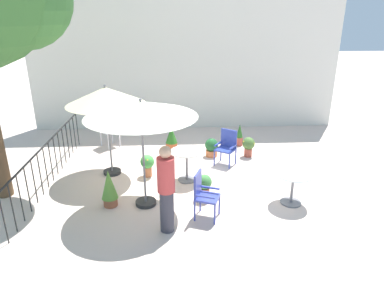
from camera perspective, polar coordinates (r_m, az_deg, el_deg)
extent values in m
plane|color=beige|center=(8.65, -0.10, -5.50)|extent=(60.00, 60.00, 0.00)
cube|color=silver|center=(12.04, -1.14, 13.86)|extent=(10.45, 0.30, 4.78)
cube|color=black|center=(8.77, -22.67, 0.29)|extent=(0.03, 5.30, 0.03)
cylinder|color=black|center=(6.92, -28.61, -10.80)|extent=(0.02, 0.02, 1.00)
cylinder|color=black|center=(7.19, -27.46, -9.37)|extent=(0.02, 0.02, 1.00)
cylinder|color=black|center=(7.47, -26.41, -8.05)|extent=(0.02, 0.02, 1.00)
cylinder|color=black|center=(7.76, -25.44, -6.83)|extent=(0.02, 0.02, 1.00)
cylinder|color=black|center=(8.05, -24.55, -5.69)|extent=(0.02, 0.02, 1.00)
cylinder|color=black|center=(8.34, -23.72, -4.63)|extent=(0.02, 0.02, 1.00)
cylinder|color=black|center=(8.64, -22.95, -3.64)|extent=(0.02, 0.02, 1.00)
cylinder|color=black|center=(8.95, -22.23, -2.72)|extent=(0.02, 0.02, 1.00)
cylinder|color=black|center=(9.25, -21.57, -1.85)|extent=(0.02, 0.02, 1.00)
cylinder|color=black|center=(9.57, -20.94, -1.05)|extent=(0.02, 0.02, 1.00)
cylinder|color=black|center=(9.88, -20.36, -0.29)|extent=(0.02, 0.02, 1.00)
cylinder|color=black|center=(10.20, -19.81, 0.42)|extent=(0.02, 0.02, 1.00)
cylinder|color=black|center=(10.51, -19.30, 1.08)|extent=(0.02, 0.02, 1.00)
cylinder|color=black|center=(10.83, -18.81, 1.71)|extent=(0.02, 0.02, 1.00)
cylinder|color=black|center=(11.16, -18.35, 2.30)|extent=(0.02, 0.02, 1.00)
cylinder|color=#2D2D2D|center=(7.56, -7.60, -9.52)|extent=(0.44, 0.44, 0.08)
cylinder|color=slate|center=(7.08, -8.01, -1.91)|extent=(0.04, 0.04, 2.25)
cone|color=beige|center=(6.77, -8.42, 5.72)|extent=(2.22, 2.22, 0.30)
sphere|color=slate|center=(6.72, -8.50, 7.21)|extent=(0.06, 0.06, 0.06)
cylinder|color=#2D2D2D|center=(9.08, -12.98, -4.48)|extent=(0.44, 0.44, 0.08)
cylinder|color=slate|center=(8.69, -13.53, 1.91)|extent=(0.04, 0.04, 2.22)
cone|color=beige|center=(8.45, -14.04, 7.70)|extent=(1.88, 1.88, 0.42)
sphere|color=slate|center=(8.40, -14.18, 9.28)|extent=(0.06, 0.06, 0.06)
cylinder|color=silver|center=(7.53, 16.44, -4.70)|extent=(0.81, 0.81, 0.02)
cylinder|color=slate|center=(7.69, 16.17, -7.09)|extent=(0.06, 0.06, 0.69)
cylinder|color=slate|center=(7.84, 15.93, -9.22)|extent=(0.44, 0.44, 0.03)
cylinder|color=silver|center=(8.20, -0.88, -1.22)|extent=(0.78, 0.78, 0.02)
cylinder|color=slate|center=(8.35, -0.86, -3.68)|extent=(0.06, 0.06, 0.75)
cylinder|color=slate|center=(8.50, -0.85, -5.88)|extent=(0.43, 0.43, 0.03)
cube|color=white|center=(10.78, -13.38, 2.04)|extent=(0.63, 0.63, 0.04)
cube|color=white|center=(10.61, -14.39, 3.09)|extent=(0.32, 0.36, 0.47)
cube|color=white|center=(10.57, -12.85, 2.39)|extent=(0.32, 0.28, 0.03)
cube|color=white|center=(10.92, -14.01, 2.88)|extent=(0.32, 0.28, 0.03)
cylinder|color=white|center=(10.78, -11.80, 0.76)|extent=(0.04, 0.04, 0.46)
cylinder|color=white|center=(11.13, -12.99, 1.31)|extent=(0.04, 0.04, 0.46)
cylinder|color=white|center=(10.59, -13.58, 0.26)|extent=(0.04, 0.04, 0.46)
cylinder|color=white|center=(10.95, -14.73, 0.83)|extent=(0.04, 0.04, 0.46)
cube|color=#2D3E96|center=(9.22, 5.51, -0.91)|extent=(0.64, 0.62, 0.04)
cube|color=#2D3E96|center=(9.29, 6.09, 0.97)|extent=(0.40, 0.29, 0.49)
cube|color=#2D3E96|center=(9.27, 4.32, 0.04)|extent=(0.25, 0.34, 0.03)
cube|color=#2D3E96|center=(9.09, 6.78, -0.47)|extent=(0.25, 0.34, 0.03)
cylinder|color=#2D3E96|center=(9.24, 3.69, -2.35)|extent=(0.04, 0.04, 0.42)
cylinder|color=#2D3E96|center=(9.06, 6.17, -2.92)|extent=(0.04, 0.04, 0.42)
cylinder|color=#2D3E96|center=(9.56, 4.79, -1.57)|extent=(0.04, 0.04, 0.42)
cylinder|color=#2D3E96|center=(9.38, 7.20, -2.10)|extent=(0.04, 0.04, 0.42)
cube|color=#36429C|center=(6.85, 2.55, -8.79)|extent=(0.56, 0.55, 0.04)
cube|color=#36429C|center=(6.77, 0.95, -6.59)|extent=(0.18, 0.39, 0.49)
cube|color=#36429C|center=(6.63, 2.13, -8.67)|extent=(0.38, 0.18, 0.03)
cube|color=#36429C|center=(6.96, 2.98, -7.19)|extent=(0.38, 0.18, 0.03)
cylinder|color=#36429C|center=(6.77, 3.76, -11.54)|extent=(0.04, 0.04, 0.43)
cylinder|color=#36429C|center=(7.09, 4.53, -9.94)|extent=(0.04, 0.04, 0.43)
cylinder|color=#36429C|center=(6.86, 0.44, -11.02)|extent=(0.04, 0.04, 0.43)
cylinder|color=#36429C|center=(7.18, 1.36, -9.47)|extent=(0.04, 0.04, 0.43)
cylinder|color=#A2493B|center=(10.76, 7.77, 0.45)|extent=(0.22, 0.22, 0.26)
cylinder|color=#382819|center=(10.72, 7.80, 1.05)|extent=(0.19, 0.19, 0.02)
cone|color=#295F23|center=(10.65, 7.86, 2.16)|extent=(0.20, 0.20, 0.42)
cylinder|color=#935236|center=(7.62, -13.26, -9.22)|extent=(0.30, 0.30, 0.18)
cylinder|color=#382819|center=(7.58, -13.31, -8.69)|extent=(0.26, 0.26, 0.02)
cone|color=#558B34|center=(7.43, -13.52, -6.50)|extent=(0.34, 0.34, 0.63)
cylinder|color=#A44B39|center=(9.97, 9.21, -1.37)|extent=(0.22, 0.22, 0.24)
cylinder|color=#382819|center=(9.92, 9.25, -0.77)|extent=(0.19, 0.19, 0.02)
sphere|color=#496C31|center=(9.87, 9.30, 0.09)|extent=(0.35, 0.35, 0.35)
sphere|color=gold|center=(9.81, 10.06, 0.08)|extent=(0.08, 0.08, 0.08)
sphere|color=gold|center=(9.89, 8.79, 0.47)|extent=(0.08, 0.08, 0.08)
sphere|color=gold|center=(9.79, 8.59, 0.36)|extent=(0.07, 0.07, 0.07)
sphere|color=gold|center=(9.98, 9.67, 0.08)|extent=(0.09, 0.09, 0.09)
cylinder|color=#AD4F28|center=(10.19, -3.37, -0.51)|extent=(0.34, 0.34, 0.28)
cylinder|color=#382819|center=(10.15, -3.38, 0.17)|extent=(0.30, 0.30, 0.02)
cone|color=#27611F|center=(10.06, -3.41, 1.58)|extent=(0.34, 0.34, 0.51)
cylinder|color=#BE6D43|center=(8.73, -7.30, -4.53)|extent=(0.21, 0.21, 0.25)
cylinder|color=#382819|center=(8.68, -7.34, -3.85)|extent=(0.18, 0.18, 0.02)
sphere|color=green|center=(8.62, -7.38, -2.90)|extent=(0.35, 0.35, 0.35)
sphere|color=gold|center=(8.48, -7.35, -2.69)|extent=(0.06, 0.06, 0.06)
sphere|color=gold|center=(8.52, -7.79, -3.16)|extent=(0.08, 0.08, 0.08)
cylinder|color=#B1593E|center=(7.64, 2.00, -8.12)|extent=(0.24, 0.24, 0.28)
cylinder|color=#382819|center=(7.58, 2.01, -7.27)|extent=(0.21, 0.21, 0.02)
sphere|color=#3F7B3D|center=(7.51, 2.03, -6.26)|extent=(0.33, 0.33, 0.33)
cylinder|color=#CF7143|center=(9.89, 3.21, -1.50)|extent=(0.32, 0.32, 0.18)
cylinder|color=#382819|center=(9.86, 3.22, -1.07)|extent=(0.28, 0.28, 0.02)
sphere|color=#1F5529|center=(9.80, 3.24, -0.15)|extent=(0.37, 0.37, 0.37)
cylinder|color=#33333D|center=(6.51, -4.15, -10.94)|extent=(0.26, 0.26, 0.82)
cylinder|color=#B73A38|center=(6.16, -4.33, -5.09)|extent=(0.43, 0.43, 0.65)
sphere|color=tan|center=(5.98, -4.44, -1.32)|extent=(0.22, 0.22, 0.22)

